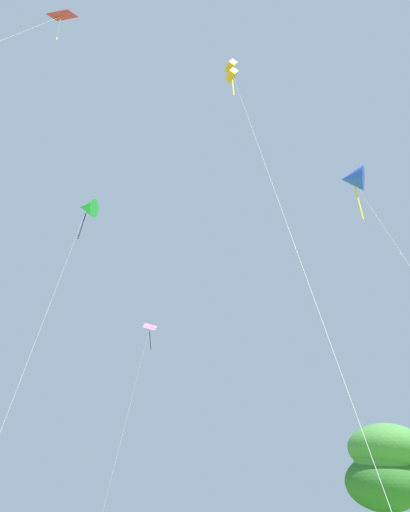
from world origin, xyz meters
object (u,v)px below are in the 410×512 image
kite_blue_delta (352,179)px  kite_green_small (87,208)px  kite_red_high (54,21)px  kite_pink_low (149,335)px  tree_left_oak (383,466)px  kite_orange_box (232,72)px

kite_blue_delta → kite_green_small: size_ratio=0.81×
kite_blue_delta → kite_green_small: bearing=148.6°
kite_green_small → kite_red_high: bearing=-91.1°
kite_pink_low → tree_left_oak: kite_pink_low is taller
kite_green_small → kite_orange_box: bearing=-57.9°
kite_pink_low → kite_blue_delta: bearing=-65.4°
tree_left_oak → kite_pink_low: bearing=141.1°
kite_green_small → kite_orange_box: (10.67, -16.99, -2.49)m
kite_pink_low → kite_orange_box: 33.61m
kite_red_high → kite_orange_box: kite_red_high is taller
tree_left_oak → kite_green_small: bearing=-177.1°
kite_blue_delta → kite_red_high: size_ratio=0.79×
kite_pink_low → kite_green_small: kite_green_small is taller
kite_green_small → kite_red_high: kite_red_high is taller
kite_red_high → tree_left_oak: 38.43m
tree_left_oak → kite_blue_delta: bearing=-111.8°
kite_red_high → tree_left_oak: (26.03, 18.63, -21.27)m
kite_red_high → tree_left_oak: bearing=35.6°
kite_green_small → tree_left_oak: bearing=2.9°
kite_green_small → kite_pink_low: bearing=66.4°
kite_red_high → kite_orange_box: size_ratio=1.12×
kite_red_high → kite_orange_box: (11.01, 0.33, -2.08)m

